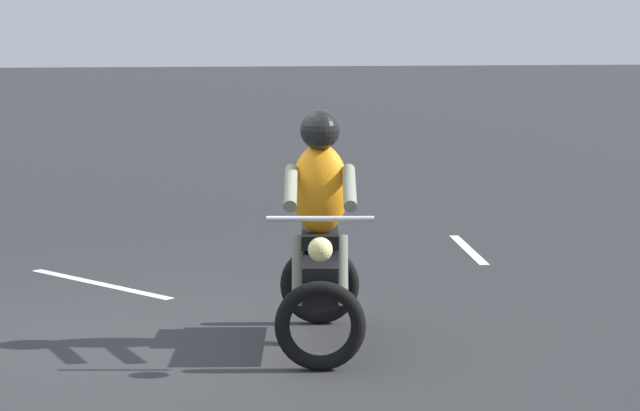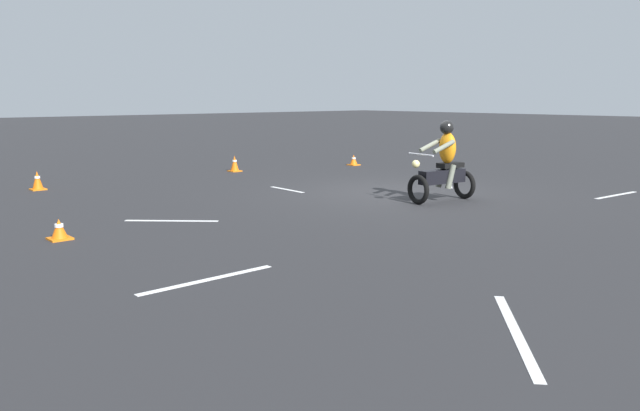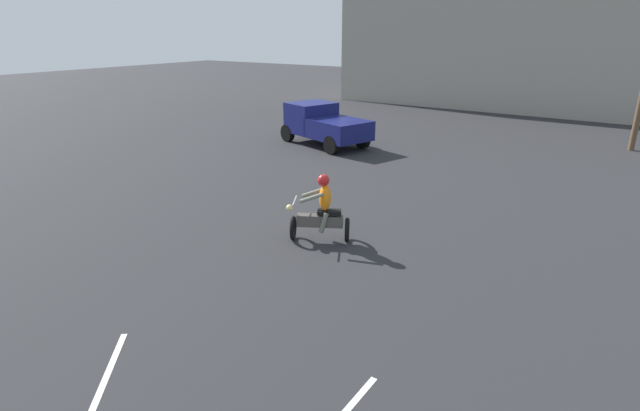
{
  "view_description": "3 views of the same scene",
  "coord_description": "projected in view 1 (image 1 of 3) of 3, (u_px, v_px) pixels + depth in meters",
  "views": [
    {
      "loc": [
        -0.12,
        8.68,
        2.24
      ],
      "look_at": [
        -1.38,
        0.19,
        1.0
      ],
      "focal_mm": 70.0,
      "sensor_mm": 36.0,
      "label": 1
    },
    {
      "loc": [
        -9.22,
        10.49,
        2.14
      ],
      "look_at": [
        -3.93,
        5.8,
        0.9
      ],
      "focal_mm": 35.0,
      "sensor_mm": 36.0,
      "label": 2
    },
    {
      "loc": [
        -0.33,
        2.21,
        4.86
      ],
      "look_at": [
        -6.47,
        11.41,
        0.9
      ],
      "focal_mm": 28.0,
      "sensor_mm": 36.0,
      "label": 3
    }
  ],
  "objects": [
    {
      "name": "ground_plane",
      "position": [
        122.0,
        346.0,
        8.8
      ],
      "size": [
        120.0,
        120.0,
        0.0
      ],
      "primitive_type": "plane",
      "color": "#28282B"
    },
    {
      "name": "lane_stripe_se",
      "position": [
        99.0,
        284.0,
        10.9
      ],
      "size": [
        1.26,
        1.48,
        0.01
      ],
      "primitive_type": "cube",
      "rotation": [
        0.0,
        0.0,
        6.98
      ],
      "color": "silver",
      "rests_on": "ground"
    },
    {
      "name": "lane_stripe_s",
      "position": [
        468.0,
        249.0,
        12.57
      ],
      "size": [
        0.23,
        1.66,
        0.01
      ],
      "primitive_type": "cube",
      "rotation": [
        0.0,
        0.0,
        6.21
      ],
      "color": "silver",
      "rests_on": "ground"
    },
    {
      "name": "motorcycle_rider_foreground",
      "position": [
        320.0,
        243.0,
        8.75
      ],
      "size": [
        0.83,
        1.55,
        1.66
      ],
      "rotation": [
        0.0,
        0.0,
        6.14
      ],
      "color": "black",
      "rests_on": "ground"
    }
  ]
}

